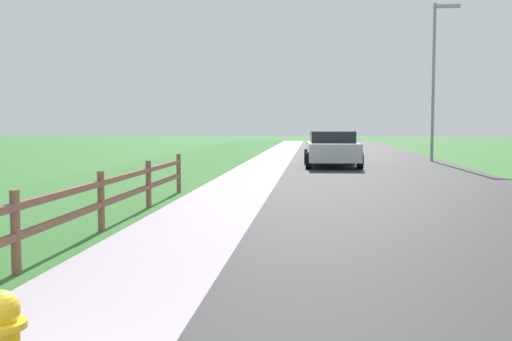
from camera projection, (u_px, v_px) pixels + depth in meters
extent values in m
plane|color=#356E30|center=(290.00, 162.00, 27.28)|extent=(120.00, 120.00, 0.00)
cube|color=#2F2F2F|center=(366.00, 160.00, 28.94)|extent=(7.00, 66.00, 0.01)
cube|color=#A99AA5|center=(229.00, 159.00, 29.55)|extent=(6.00, 66.00, 0.01)
cube|color=#356E30|center=(198.00, 159.00, 29.69)|extent=(5.00, 66.00, 0.00)
cylinder|color=yellow|center=(0.00, 325.00, 3.12)|extent=(0.27, 0.27, 0.03)
cylinder|color=brown|center=(16.00, 233.00, 6.87)|extent=(0.11, 0.11, 0.96)
cylinder|color=brown|center=(101.00, 202.00, 9.63)|extent=(0.11, 0.11, 0.96)
cylinder|color=brown|center=(149.00, 184.00, 12.39)|extent=(0.11, 0.11, 0.96)
cylinder|color=brown|center=(179.00, 173.00, 15.14)|extent=(0.11, 0.11, 0.96)
cube|color=brown|center=(66.00, 218.00, 8.25)|extent=(0.07, 13.89, 0.09)
cube|color=brown|center=(65.00, 193.00, 8.23)|extent=(0.07, 13.89, 0.09)
cube|color=#B7BABF|center=(332.00, 151.00, 24.67)|extent=(2.09, 4.83, 0.69)
cube|color=#1E232B|center=(332.00, 137.00, 24.67)|extent=(1.78, 2.52, 0.45)
cylinder|color=black|center=(360.00, 161.00, 23.16)|extent=(0.24, 0.65, 0.64)
cylinder|color=black|center=(309.00, 160.00, 23.28)|extent=(0.24, 0.65, 0.64)
cylinder|color=black|center=(353.00, 157.00, 26.11)|extent=(0.24, 0.65, 0.64)
cylinder|color=black|center=(307.00, 156.00, 26.23)|extent=(0.24, 0.65, 0.64)
cylinder|color=gray|center=(433.00, 83.00, 27.76)|extent=(0.14, 0.14, 7.10)
cube|color=#999999|center=(448.00, 6.00, 27.45)|extent=(1.10, 0.20, 0.14)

